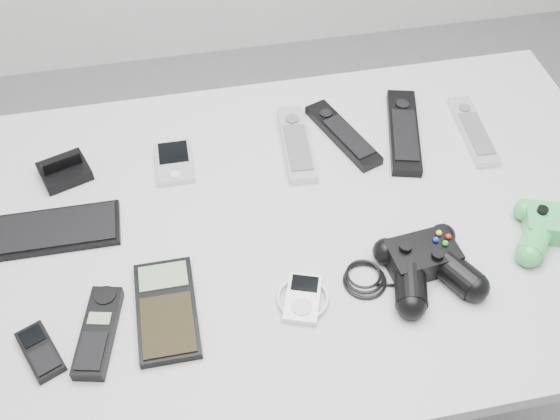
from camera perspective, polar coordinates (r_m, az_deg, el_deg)
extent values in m
cube|color=#A0A0A3|center=(1.15, 2.32, -1.30)|extent=(1.20, 0.77, 0.03)
cylinder|color=black|center=(1.70, -19.14, -4.20)|extent=(0.04, 0.04, 0.77)
cylinder|color=black|center=(1.82, 16.58, 1.19)|extent=(0.04, 0.04, 0.77)
cube|color=black|center=(1.18, -19.22, -1.68)|extent=(0.23, 0.10, 0.01)
cube|color=black|center=(1.26, -18.37, 3.59)|extent=(0.10, 0.10, 0.05)
cube|color=#B4B5BC|center=(1.24, -9.18, 4.14)|extent=(0.07, 0.11, 0.02)
cube|color=#B4B5BC|center=(1.26, 1.43, 5.85)|extent=(0.06, 0.20, 0.02)
cube|color=black|center=(1.28, 5.49, 6.61)|extent=(0.11, 0.20, 0.02)
cube|color=black|center=(1.30, 10.73, 6.80)|extent=(0.11, 0.24, 0.02)
cube|color=#B9B8BF|center=(1.34, 16.46, 6.70)|extent=(0.06, 0.19, 0.02)
cube|color=black|center=(1.05, -20.16, -11.47)|extent=(0.08, 0.10, 0.02)
cube|color=black|center=(1.03, -15.55, -10.17)|extent=(0.08, 0.16, 0.02)
cube|color=black|center=(1.03, -9.85, -8.52)|extent=(0.09, 0.18, 0.02)
cube|color=white|center=(1.03, 2.00, -7.68)|extent=(0.11, 0.11, 0.02)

